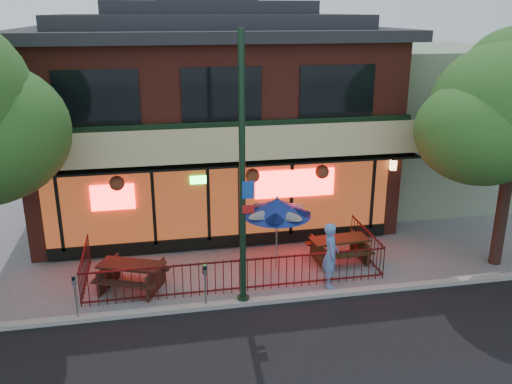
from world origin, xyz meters
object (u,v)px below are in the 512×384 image
Objects in this scene: patio_umbrella at (277,207)px; parking_meter_near at (205,279)px; pedestrian at (331,255)px; parking_meter_far at (75,290)px; picnic_table_right at (339,246)px; street_light at (243,190)px; picnic_table_left at (132,272)px.

patio_umbrella is 3.22m from parking_meter_near.
parking_meter_far is at bearing 107.74° from pedestrian.
picnic_table_right is 0.81× the size of patio_umbrella.
patio_umbrella is at bearing 54.86° from pedestrian.
parking_meter_far is (-5.53, -1.94, -1.09)m from patio_umbrella.
pedestrian is 6.77m from parking_meter_far.
patio_umbrella is 1.21× the size of pedestrian.
street_light is 3.41m from pedestrian.
patio_umbrella is 5.96m from parking_meter_far.
picnic_table_left is 6.26m from picnic_table_right.
picnic_table_right is at bearing 15.17° from parking_meter_far.
street_light is 4.69m from picnic_table_right.
street_light reaches higher than pedestrian.
parking_meter_far is at bearing -132.54° from picnic_table_left.
parking_meter_far is (-3.20, -0.00, 0.02)m from parking_meter_near.
patio_umbrella is at bearing 54.56° from street_light.
picnic_table_right is at bearing 5.67° from picnic_table_left.
picnic_table_left is at bearing 47.46° from parking_meter_far.
picnic_table_right is 4.81m from parking_meter_near.
pedestrian reaches higher than parking_meter_far.
street_light is 3.73× the size of pedestrian.
picnic_table_right is (3.33, 1.97, -2.66)m from street_light.
street_light is 4.79m from parking_meter_far.
parking_meter_near is at bearing -140.21° from patio_umbrella.
parking_meter_near is (-4.34, -2.04, 0.35)m from picnic_table_right.
patio_umbrella is at bearing 6.93° from picnic_table_left.
patio_umbrella is at bearing -176.99° from picnic_table_right.
parking_meter_near is at bearing -175.59° from street_light.
street_light reaches higher than picnic_table_left.
street_light is 5.52× the size of parking_meter_far.
street_light is at bearing -149.47° from picnic_table_right.
street_light is at bearing 1.05° from parking_meter_far.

